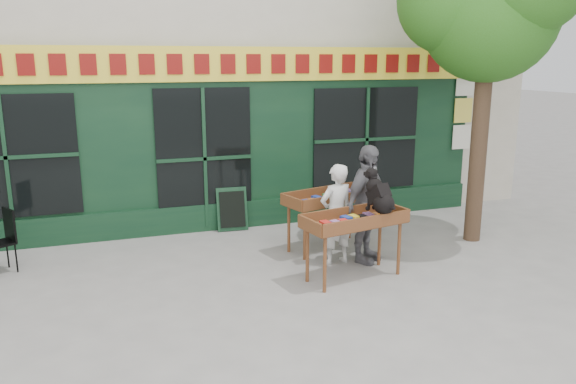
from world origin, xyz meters
name	(u,v)px	position (x,y,z in m)	size (l,w,h in m)	color
ground	(237,275)	(0.00, 0.00, 0.00)	(80.00, 80.00, 0.00)	slate
book_cart_center	(355,223)	(1.57, -0.64, 0.82)	(1.59, 0.91, 0.99)	brown
dog	(380,190)	(1.92, -0.69, 1.29)	(0.34, 0.60, 0.60)	black
woman	(336,214)	(1.57, 0.01, 0.78)	(0.57, 0.37, 1.56)	silver
book_cart_right	(329,201)	(1.73, 0.68, 0.82)	(1.61, 1.00, 0.99)	brown
man_right	(366,204)	(2.03, -0.07, 0.92)	(1.08, 0.45, 1.83)	#5A5A5F
bistro_chair_right	(5,235)	(-3.18, 1.27, 0.56)	(0.50, 0.49, 0.95)	black
chalkboard	(232,209)	(0.46, 2.19, 0.40)	(0.57, 0.23, 0.79)	black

